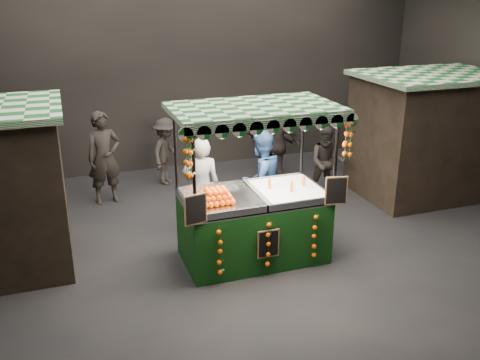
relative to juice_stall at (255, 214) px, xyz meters
name	(u,v)px	position (x,y,z in m)	size (l,w,h in m)	color
ground	(259,253)	(0.14, 0.13, -0.80)	(12.00, 12.00, 0.00)	black
market_hall	(262,50)	(0.14, 0.13, 2.58)	(12.10, 10.10, 5.05)	black
neighbour_stall_right	(428,134)	(4.54, 1.63, 0.51)	(3.00, 2.20, 2.60)	black
juice_stall	(255,214)	(0.00, 0.00, 0.00)	(2.65, 1.56, 2.57)	black
vendor_grey	(201,187)	(-0.58, 1.18, 0.12)	(0.75, 0.57, 1.83)	gray
vendor_blue	(261,180)	(0.52, 1.09, 0.15)	(1.10, 0.98, 1.89)	navy
shopper_0	(104,158)	(-2.05, 3.32, 0.17)	(0.77, 0.57, 1.93)	#2A2422
shopper_1	(327,162)	(2.39, 2.07, -0.02)	(0.91, 0.82, 1.55)	black
shopper_2	(276,144)	(1.66, 3.08, 0.17)	(1.16, 1.10, 1.93)	#292322
shopper_3	(166,151)	(-0.65, 4.00, -0.03)	(1.03, 1.13, 1.53)	#2A2522
shopper_5	(271,141)	(1.90, 3.94, -0.01)	(1.34, 1.39, 1.58)	black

